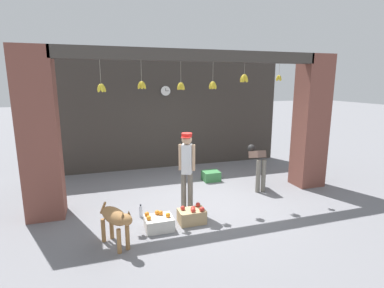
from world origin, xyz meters
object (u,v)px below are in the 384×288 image
at_px(worker_stooping, 258,162).
at_px(fruit_crate_oranges, 159,223).
at_px(dog, 116,219).
at_px(wall_clock, 166,91).
at_px(fruit_crate_apples, 192,215).
at_px(produce_box_green, 211,176).
at_px(water_bottle, 141,211).
at_px(shopkeeper, 187,166).

height_order(worker_stooping, fruit_crate_oranges, worker_stooping).
xyz_separation_m(dog, wall_clock, (1.85, 4.32, 1.90)).
height_order(fruit_crate_apples, wall_clock, wall_clock).
height_order(produce_box_green, water_bottle, water_bottle).
distance_m(fruit_crate_oranges, wall_clock, 4.68).
relative_size(fruit_crate_apples, wall_clock, 1.65).
xyz_separation_m(shopkeeper, water_bottle, (-0.97, -0.01, -0.86)).
relative_size(worker_stooping, water_bottle, 3.95).
bearing_deg(worker_stooping, fruit_crate_apples, -142.87).
bearing_deg(fruit_crate_oranges, produce_box_green, 49.94).
bearing_deg(worker_stooping, dog, -148.24).
bearing_deg(shopkeeper, fruit_crate_oranges, 66.45).
relative_size(dog, produce_box_green, 1.98).
bearing_deg(water_bottle, dog, -118.96).
distance_m(dog, fruit_crate_apples, 1.54).
bearing_deg(shopkeeper, dog, 59.38).
bearing_deg(fruit_crate_apples, fruit_crate_oranges, -174.39).
bearing_deg(water_bottle, fruit_crate_apples, -30.65).
bearing_deg(water_bottle, worker_stooping, 13.57).
xyz_separation_m(fruit_crate_apples, wall_clock, (0.41, 3.89, 2.24)).
relative_size(fruit_crate_oranges, wall_clock, 1.64).
distance_m(shopkeeper, fruit_crate_oranges, 1.28).
distance_m(worker_stooping, fruit_crate_oranges, 3.15).
height_order(shopkeeper, produce_box_green, shopkeeper).
distance_m(fruit_crate_oranges, water_bottle, 0.65).
relative_size(shopkeeper, fruit_crate_oranges, 3.28).
distance_m(dog, fruit_crate_oranges, 0.93).
bearing_deg(produce_box_green, shopkeeper, -125.49).
distance_m(fruit_crate_apples, water_bottle, 1.05).
height_order(dog, shopkeeper, shopkeeper).
relative_size(dog, wall_clock, 2.86).
relative_size(shopkeeper, produce_box_green, 3.72).
xyz_separation_m(worker_stooping, produce_box_green, (-0.87, 0.96, -0.58)).
bearing_deg(shopkeeper, worker_stooping, -134.21).
xyz_separation_m(water_bottle, wall_clock, (1.31, 3.35, 2.27)).
relative_size(produce_box_green, water_bottle, 1.66).
bearing_deg(worker_stooping, water_bottle, -160.13).
bearing_deg(fruit_crate_oranges, wall_clock, 74.84).
relative_size(worker_stooping, fruit_crate_apples, 2.09).
xyz_separation_m(worker_stooping, fruit_crate_oranges, (-2.79, -1.33, -0.58)).
distance_m(shopkeeper, worker_stooping, 2.20).
bearing_deg(worker_stooping, wall_clock, 129.56).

